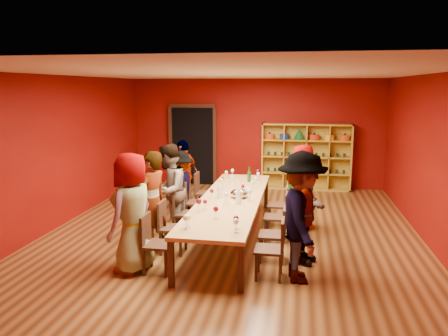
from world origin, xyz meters
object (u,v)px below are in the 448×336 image
(tasting_table, at_px, (231,201))
(chair_person_left_2, at_px, (182,210))
(chair_person_right_2, at_px, (280,214))
(chair_person_right_3, at_px, (282,202))
(spittoon_bowl, at_px, (239,194))
(chair_person_left_0, at_px, (153,240))
(chair_person_left_4, at_px, (202,190))
(person_left_4, at_px, (184,176))
(person_left_2, at_px, (169,190))
(chair_person_right_0, at_px, (275,246))
(wine_bottle, at_px, (249,176))
(person_left_1, at_px, (152,202))
(person_left_3, at_px, (181,187))
(shelving_unit, at_px, (306,153))
(chair_person_left_3, at_px, (192,200))
(person_right_3, at_px, (302,187))
(chair_person_right_1, at_px, (277,231))
(chair_person_left_1, at_px, (168,224))
(person_left_0, at_px, (132,213))
(person_right_0, at_px, (301,217))
(person_right_2, at_px, (298,201))
(person_right_1, at_px, (304,216))

(tasting_table, xyz_separation_m, chair_person_left_2, (-0.91, -0.05, -0.20))
(tasting_table, height_order, chair_person_right_2, chair_person_right_2)
(tasting_table, height_order, chair_person_right_3, chair_person_right_3)
(chair_person_right_2, distance_m, spittoon_bowl, 0.84)
(chair_person_left_0, relative_size, chair_person_right_3, 1.00)
(chair_person_left_4, height_order, person_left_4, person_left_4)
(person_left_2, distance_m, chair_person_right_2, 2.10)
(chair_person_right_0, bearing_deg, wine_bottle, 103.39)
(person_left_1, height_order, person_left_3, person_left_1)
(chair_person_left_0, height_order, chair_person_right_3, same)
(shelving_unit, xyz_separation_m, spittoon_bowl, (-1.25, -4.23, -0.16))
(shelving_unit, relative_size, spittoon_bowl, 7.28)
(shelving_unit, xyz_separation_m, chair_person_left_3, (-2.31, -3.57, -0.49))
(person_right_3, bearing_deg, chair_person_right_3, 65.12)
(person_left_2, xyz_separation_m, chair_person_right_2, (2.07, 0.05, -0.37))
(chair_person_left_0, bearing_deg, chair_person_right_1, 22.12)
(person_left_2, bearing_deg, chair_person_left_1, 17.60)
(person_left_0, xyz_separation_m, person_right_3, (2.51, 2.56, -0.08))
(person_right_0, xyz_separation_m, person_right_3, (0.01, 2.47, -0.11))
(chair_person_left_0, xyz_separation_m, chair_person_right_1, (1.82, 0.74, 0.00))
(chair_person_left_1, distance_m, person_right_2, 2.34)
(chair_person_left_2, height_order, chair_person_left_3, same)
(person_left_2, height_order, person_right_0, person_right_0)
(person_left_0, distance_m, spittoon_bowl, 2.26)
(chair_person_left_2, height_order, chair_person_right_1, same)
(person_left_0, relative_size, person_left_1, 1.05)
(chair_person_left_0, xyz_separation_m, person_right_3, (2.20, 2.56, 0.34))
(chair_person_right_0, xyz_separation_m, person_right_0, (0.37, 0.00, 0.45))
(chair_person_left_1, relative_size, chair_person_right_0, 1.00)
(chair_person_left_4, height_order, person_right_1, person_right_1)
(person_right_0, xyz_separation_m, person_right_1, (0.04, 0.65, -0.17))
(person_right_0, distance_m, spittoon_bowl, 2.06)
(person_right_1, distance_m, chair_person_right_2, 1.10)
(person_left_3, bearing_deg, chair_person_left_2, 17.92)
(person_left_2, relative_size, person_right_1, 1.12)
(chair_person_right_2, distance_m, person_right_3, 0.99)
(person_right_0, bearing_deg, chair_person_right_3, -0.12)
(person_left_0, bearing_deg, chair_person_right_2, 144.19)
(chair_person_left_3, height_order, wine_bottle, wine_bottle)
(chair_person_left_4, bearing_deg, chair_person_right_1, -54.69)
(chair_person_left_1, distance_m, person_left_3, 1.70)
(person_left_3, height_order, person_right_0, person_right_0)
(person_right_2, xyz_separation_m, wine_bottle, (-1.06, 1.49, 0.12))
(chair_person_left_0, xyz_separation_m, person_right_0, (2.19, 0.09, 0.45))
(chair_person_left_1, distance_m, chair_person_left_4, 2.51)
(person_left_4, bearing_deg, person_right_3, 93.39)
(person_left_1, relative_size, chair_person_left_2, 1.95)
(chair_person_left_0, distance_m, person_left_0, 0.52)
(person_left_3, bearing_deg, person_left_1, -0.30)
(chair_person_left_4, xyz_separation_m, chair_person_right_2, (1.82, -1.59, 0.00))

